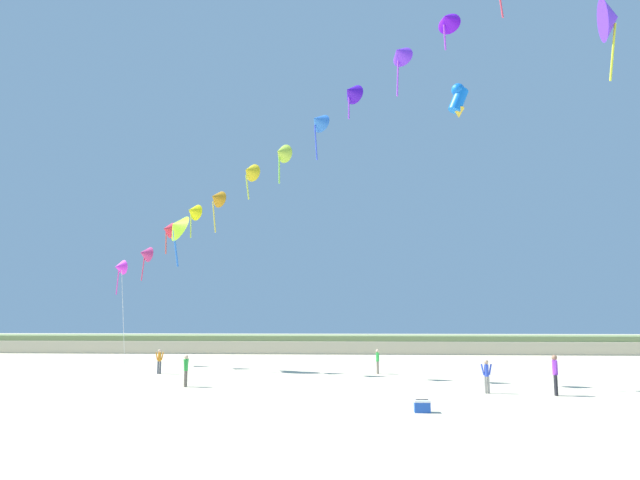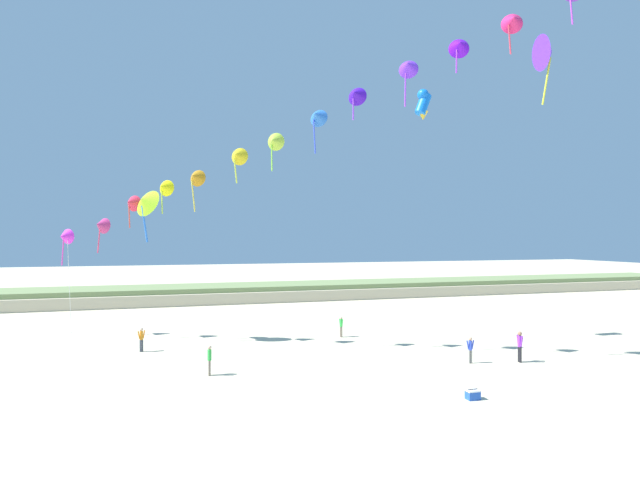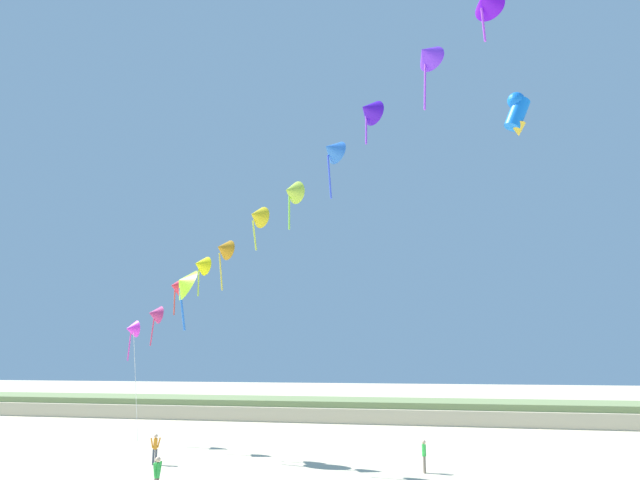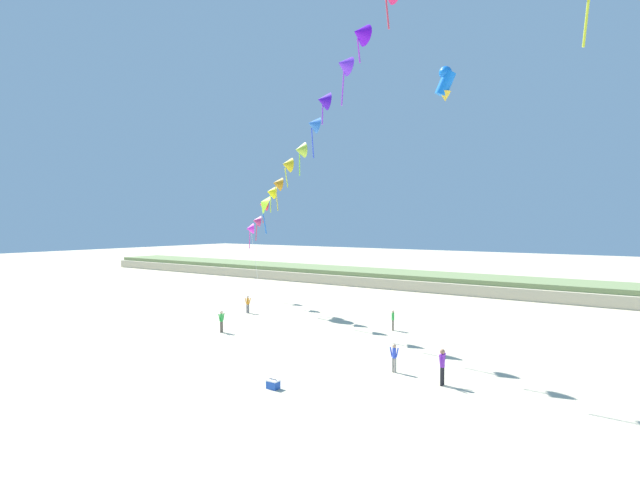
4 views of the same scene
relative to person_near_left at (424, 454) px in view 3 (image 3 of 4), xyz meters
name	(u,v)px [view 3 (image 3 of 4)]	position (x,y,z in m)	size (l,w,h in m)	color
dune_ridge	(404,410)	(-2.75, 23.76, 0.00)	(120.00, 8.34, 1.73)	beige
person_near_left	(424,454)	(0.00, 0.00, 0.00)	(0.20, 0.52, 1.48)	#726656
person_mid_center	(157,475)	(-9.71, -7.51, 0.04)	(0.21, 0.54, 1.55)	#726656
person_far_right	(155,447)	(-13.40, -0.84, 0.01)	(0.47, 0.37, 1.50)	#474C56
kite_banner_string	(290,185)	(-5.57, -3.91, 12.42)	(27.99, 20.85, 20.16)	#EB32DF
large_kite_mid_trail	(517,113)	(4.91, -2.97, 15.44)	(1.39, 1.01, 2.13)	blue
large_kite_high_solo	(184,283)	(-13.31, 1.22, 8.64)	(2.33, 2.36, 3.73)	#AFEE25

